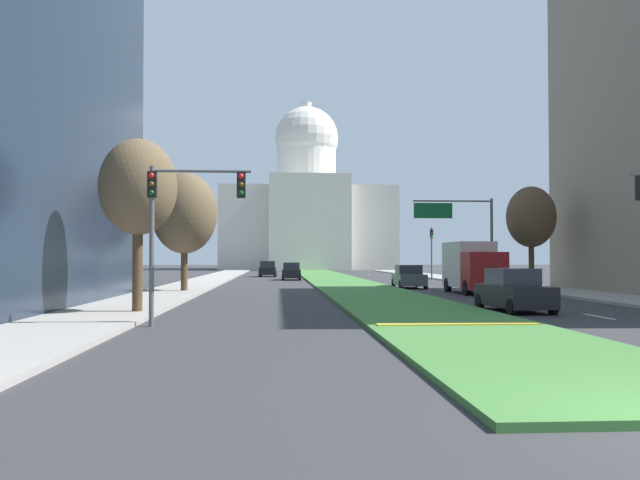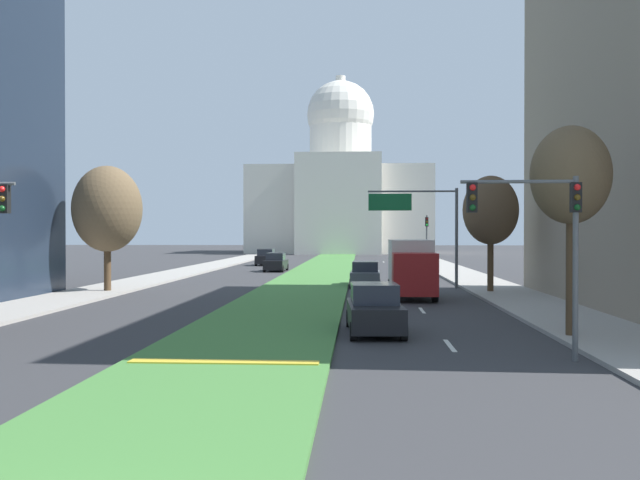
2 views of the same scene
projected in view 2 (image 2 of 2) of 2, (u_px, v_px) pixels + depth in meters
name	position (u px, v px, depth m)	size (l,w,h in m)	color
ground_plane	(322.00, 270.00, 65.91)	(263.06, 263.06, 0.00)	#333335
grass_median	(319.00, 273.00, 59.94)	(5.67, 107.61, 0.14)	#427A38
median_curb_nose	(224.00, 362.00, 18.29)	(5.10, 0.50, 0.04)	gold
lane_dashes_right	(399.00, 281.00, 51.01)	(0.16, 64.94, 0.01)	silver
sidewalk_left	(162.00, 277.00, 54.69)	(4.00, 107.61, 0.15)	#9E9991
sidewalk_right	(470.00, 278.00, 53.26)	(4.00, 107.61, 0.15)	#9E9991
capitol_building	(340.00, 194.00, 124.63)	(32.10, 26.22, 32.27)	silver
traffic_light_near_right	(545.00, 226.00, 19.23)	(3.34, 0.35, 5.20)	#515456
traffic_light_far_right	(427.00, 236.00, 62.25)	(0.28, 0.35, 5.20)	#515456
overhead_guide_sign	(422.00, 217.00, 44.48)	(5.84, 0.20, 6.50)	#515456
street_tree_right_near	(570.00, 176.00, 23.10)	(2.66, 2.66, 7.23)	#4C3823
street_tree_left_mid	(107.00, 209.00, 40.97)	(4.12, 4.12, 7.61)	#4C3823
street_tree_right_mid	(491.00, 211.00, 40.58)	(3.27, 3.27, 6.99)	#4C3823
sedan_lead_stopped	(375.00, 310.00, 24.58)	(2.13, 4.42, 1.78)	black
sedan_midblock	(365.00, 275.00, 45.58)	(2.06, 4.31, 1.68)	#4C5156
sedan_distant	(276.00, 263.00, 63.87)	(1.94, 4.40, 1.73)	black
sedan_far_horizon	(266.00, 258.00, 75.46)	(2.06, 4.22, 1.82)	black
box_truck_delivery	(411.00, 268.00, 38.00)	(2.40, 6.40, 3.20)	maroon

